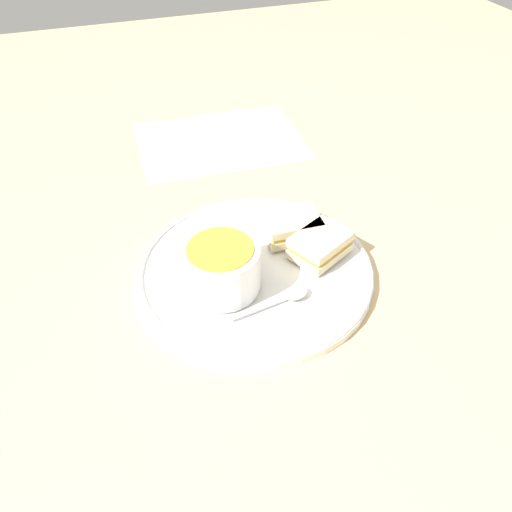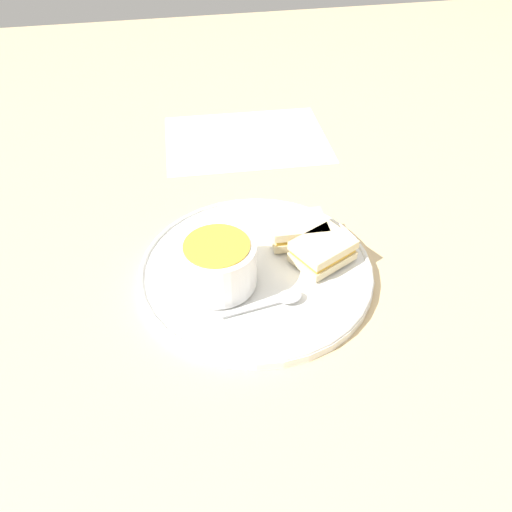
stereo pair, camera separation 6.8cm
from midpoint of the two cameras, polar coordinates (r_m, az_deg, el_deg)
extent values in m
plane|color=#D1B27F|center=(0.71, -2.77, -2.22)|extent=(2.40, 2.40, 0.00)
cylinder|color=white|center=(0.70, -2.78, -1.85)|extent=(0.33, 0.33, 0.01)
torus|color=white|center=(0.70, -2.80, -1.39)|extent=(0.33, 0.33, 0.01)
cylinder|color=white|center=(0.67, -6.81, -3.25)|extent=(0.06, 0.06, 0.01)
cylinder|color=white|center=(0.65, -7.01, -1.47)|extent=(0.10, 0.10, 0.06)
cylinder|color=gold|center=(0.63, -7.24, 0.57)|extent=(0.09, 0.09, 0.01)
cube|color=silver|center=(0.64, -2.72, -6.14)|extent=(0.02, 0.08, 0.00)
ellipsoid|color=silver|center=(0.65, 1.55, -4.38)|extent=(0.03, 0.04, 0.01)
cube|color=beige|center=(0.71, 4.57, 0.55)|extent=(0.09, 0.10, 0.01)
cube|color=gold|center=(0.70, 4.61, 1.17)|extent=(0.08, 0.09, 0.01)
cube|color=beige|center=(0.70, 4.65, 1.80)|extent=(0.09, 0.10, 0.01)
cube|color=beige|center=(0.74, 1.45, 2.68)|extent=(0.06, 0.08, 0.01)
cube|color=gold|center=(0.73, 1.46, 3.29)|extent=(0.06, 0.08, 0.01)
cube|color=beige|center=(0.73, 1.48, 3.92)|extent=(0.06, 0.08, 0.01)
cube|color=white|center=(1.02, -6.08, 12.93)|extent=(0.25, 0.33, 0.00)
camera|label=1|loc=(0.03, -92.87, -2.57)|focal=35.00mm
camera|label=2|loc=(0.03, 87.13, 2.57)|focal=35.00mm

